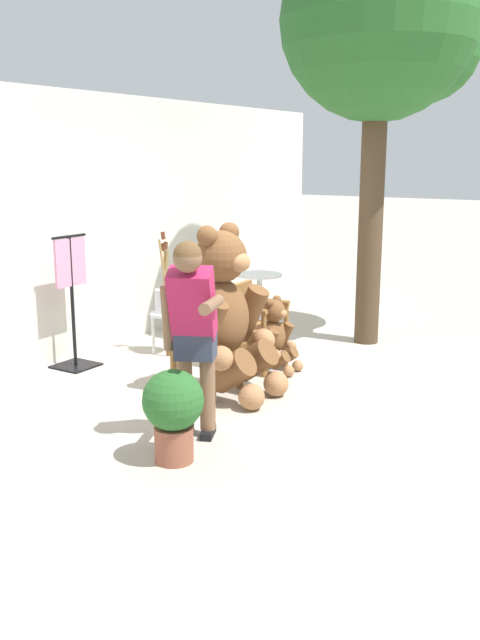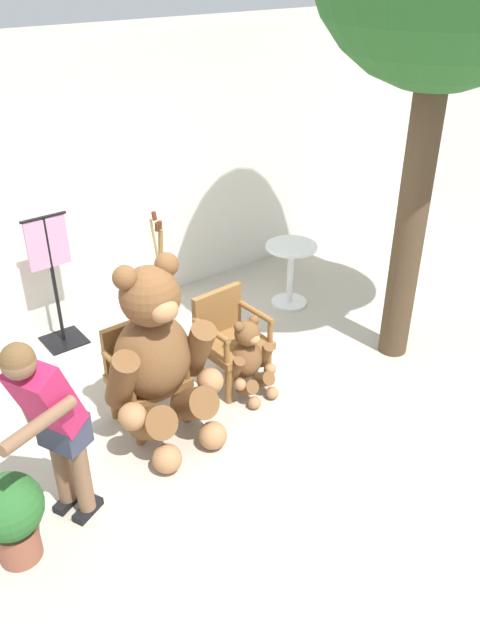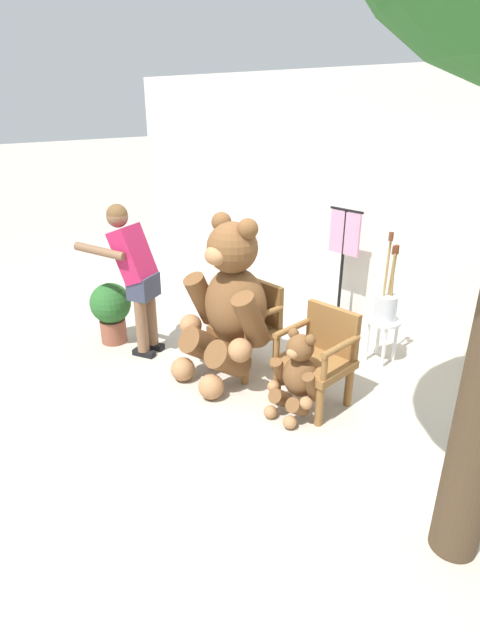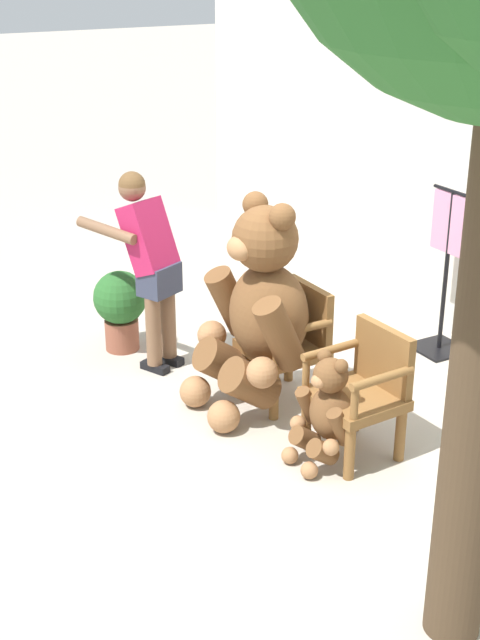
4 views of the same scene
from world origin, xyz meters
name	(u,v)px [view 1 (image 1 of 4)]	position (x,y,z in m)	size (l,w,h in m)	color
ground_plane	(271,386)	(0.00, 0.00, 0.00)	(60.00, 60.00, 0.00)	#B2A899
back_wall	(80,225)	(0.00, 2.40, 1.40)	(10.00, 0.16, 2.80)	silver
wooden_chair_left	(202,342)	(-0.44, 0.49, 0.46)	(0.56, 0.52, 0.86)	brown
wooden_chair_right	(252,323)	(0.44, 0.49, 0.46)	(0.58, 0.55, 0.86)	brown
teddy_bear_large	(226,314)	(-0.44, 0.22, 0.76)	(0.93, 0.87, 1.56)	brown
teddy_bear_small	(276,335)	(0.44, 0.21, 0.38)	(0.46, 0.44, 0.77)	brown
person_visitor	(193,324)	(-1.45, -0.16, 0.92)	(0.67, 0.68, 1.55)	black
white_stool	(166,322)	(0.38, 1.56, 0.36)	(0.34, 0.34, 0.46)	silver
brush_bucket	(165,296)	(0.38, 1.56, 0.64)	(0.22, 0.22, 0.89)	silver
round_side_table	(259,295)	(1.82, 1.22, 0.45)	(0.56, 0.56, 0.72)	silver
patio_tree	(387,28)	(2.12, -0.17, 3.47)	(2.23, 2.12, 4.60)	#473523
potted_plant	(173,409)	(-1.85, -0.26, 0.40)	(0.44, 0.44, 0.68)	brown
clothing_display_stand	(72,299)	(-0.53, 2.03, 0.72)	(0.44, 0.40, 1.36)	black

